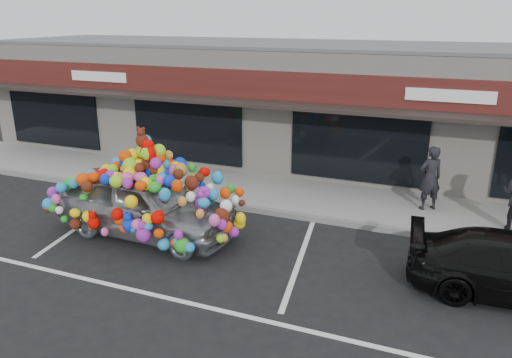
% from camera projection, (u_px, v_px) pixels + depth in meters
% --- Properties ---
extents(ground, '(90.00, 90.00, 0.00)m').
position_uv_depth(ground, '(187.00, 244.00, 12.15)').
color(ground, black).
rests_on(ground, ground).
extents(shop_building, '(24.00, 7.20, 4.31)m').
position_uv_depth(shop_building, '(295.00, 101.00, 18.89)').
color(shop_building, beige).
rests_on(shop_building, ground).
extents(sidewalk, '(26.00, 3.00, 0.15)m').
position_uv_depth(sidewalk, '(250.00, 190.00, 15.64)').
color(sidewalk, gray).
rests_on(sidewalk, ground).
extents(kerb, '(26.00, 0.18, 0.16)m').
position_uv_depth(kerb, '(230.00, 206.00, 14.32)').
color(kerb, slate).
rests_on(kerb, ground).
extents(parking_stripe_left, '(0.73, 4.37, 0.01)m').
position_uv_depth(parking_stripe_left, '(87.00, 221.00, 13.45)').
color(parking_stripe_left, silver).
rests_on(parking_stripe_left, ground).
extents(parking_stripe_mid, '(0.73, 4.37, 0.01)m').
position_uv_depth(parking_stripe_mid, '(300.00, 260.00, 11.33)').
color(parking_stripe_mid, silver).
rests_on(parking_stripe_mid, ground).
extents(lane_line, '(14.00, 0.12, 0.01)m').
position_uv_depth(lane_line, '(220.00, 310.00, 9.41)').
color(lane_line, silver).
rests_on(lane_line, ground).
extents(toy_car, '(3.34, 5.02, 2.88)m').
position_uv_depth(toy_car, '(147.00, 198.00, 12.37)').
color(toy_car, '#B8BCC4').
rests_on(toy_car, ground).
extents(pedestrian_a, '(0.79, 0.72, 1.80)m').
position_uv_depth(pedestrian_a, '(430.00, 178.00, 13.63)').
color(pedestrian_a, black).
rests_on(pedestrian_a, sidewalk).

